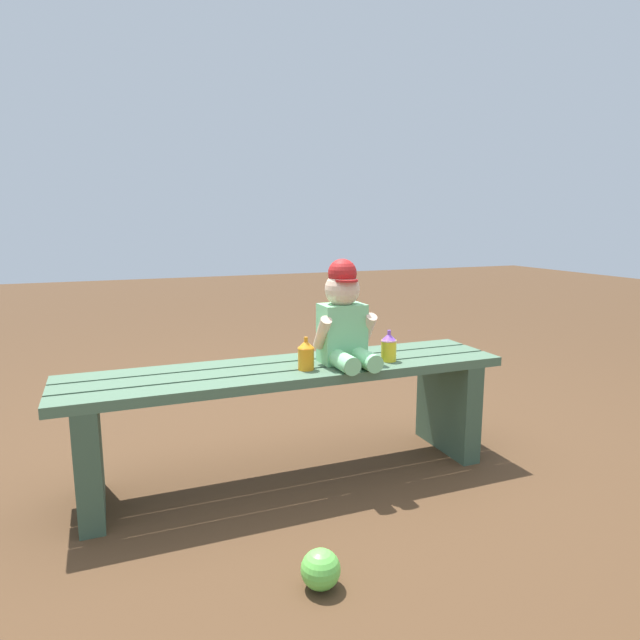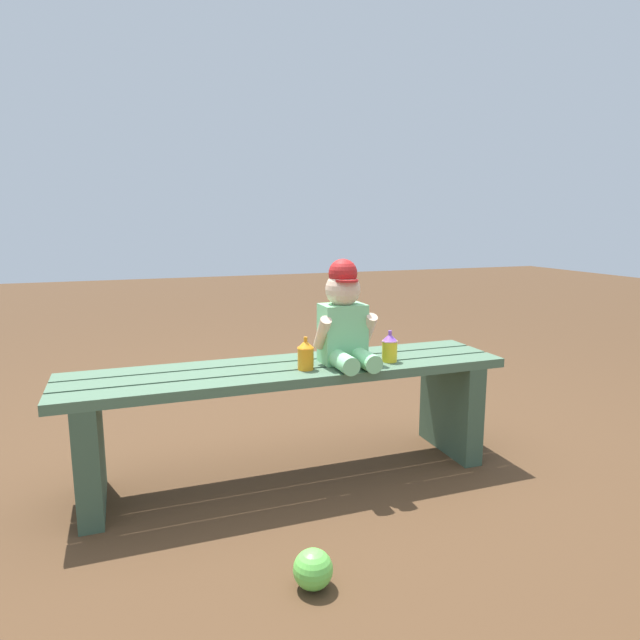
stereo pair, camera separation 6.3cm
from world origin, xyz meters
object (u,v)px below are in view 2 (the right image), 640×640
Objects in this scene: child_figure at (344,318)px; park_bench at (290,400)px; sippy_cup_left at (306,354)px; sippy_cup_right at (390,347)px; toy_ball at (313,569)px.

park_bench is at bearing 170.61° from child_figure.
child_figure is at bearing 12.30° from sippy_cup_left.
park_bench is 13.65× the size of sippy_cup_left.
sippy_cup_right is (0.39, -0.07, 0.20)m from park_bench.
sippy_cup_left is at bearing -60.62° from park_bench.
park_bench is at bearing 119.38° from sippy_cup_left.
toy_ball is (-0.35, -0.64, -0.57)m from child_figure.
sippy_cup_left reaches higher than toy_ball.
park_bench is at bearing 78.26° from toy_ball.
sippy_cup_right is at bearing -11.76° from child_figure.
sippy_cup_left is 1.00× the size of sippy_cup_right.
child_figure is at bearing -9.39° from park_bench.
sippy_cup_left is (-0.17, -0.04, -0.12)m from child_figure.
sippy_cup_left is at bearing 73.31° from toy_ball.
child_figure is 0.21m from sippy_cup_left.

